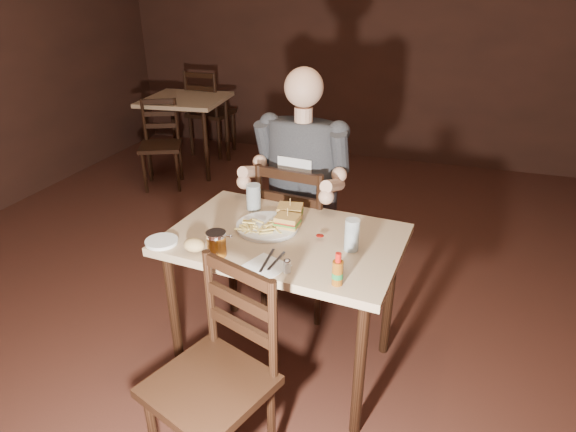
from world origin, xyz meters
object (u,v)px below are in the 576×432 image
(chair_far, at_px, (302,234))
(chair_near, at_px, (209,386))
(bg_chair_far, at_px, (211,113))
(glass_right, at_px, (352,235))
(main_table, at_px, (285,253))
(diner, at_px, (300,158))
(glass_left, at_px, (254,197))
(syrup_dispenser, at_px, (217,244))
(bg_table, at_px, (186,106))
(dinner_plate, at_px, (268,227))
(hot_sauce, at_px, (338,269))
(bg_chair_near, at_px, (160,146))
(side_plate, at_px, (162,242))

(chair_far, xyz_separation_m, chair_near, (-0.00, -1.24, -0.03))
(bg_chair_far, xyz_separation_m, glass_right, (2.26, -3.11, 0.36))
(main_table, height_order, glass_right, glass_right)
(diner, xyz_separation_m, glass_left, (-0.16, -0.29, -0.14))
(diner, relative_size, syrup_dispenser, 8.54)
(main_table, height_order, bg_table, same)
(main_table, height_order, chair_near, chair_near)
(bg_chair_far, xyz_separation_m, dinner_plate, (1.84, -3.04, 0.29))
(bg_chair_far, height_order, glass_right, bg_chair_far)
(glass_left, relative_size, syrup_dispenser, 1.23)
(chair_near, height_order, hot_sauce, hot_sauce)
(bg_table, relative_size, glass_left, 6.36)
(chair_near, relative_size, diner, 0.94)
(bg_chair_near, distance_m, side_plate, 2.67)
(bg_chair_near, relative_size, glass_left, 6.05)
(glass_right, bearing_deg, syrup_dispenser, -157.05)
(main_table, distance_m, chair_far, 0.60)
(main_table, relative_size, glass_left, 8.26)
(chair_far, height_order, bg_chair_near, chair_far)
(dinner_plate, bearing_deg, glass_right, -9.66)
(bg_table, bearing_deg, syrup_dispenser, -58.35)
(bg_chair_near, xyz_separation_m, hot_sauce, (2.27, -2.29, 0.42))
(chair_near, relative_size, bg_chair_far, 0.93)
(diner, bearing_deg, chair_near, -83.28)
(chair_near, xyz_separation_m, side_plate, (-0.43, 0.43, 0.33))
(bg_chair_near, bearing_deg, chair_near, -79.89)
(diner, height_order, glass_left, diner)
(chair_near, distance_m, glass_right, 0.86)
(main_table, distance_m, bg_chair_near, 2.78)
(main_table, bearing_deg, bg_chair_near, 134.50)
(dinner_plate, relative_size, syrup_dispenser, 2.63)
(bg_chair_far, height_order, diner, diner)
(glass_left, bearing_deg, chair_far, 63.10)
(dinner_plate, xyz_separation_m, syrup_dispenser, (-0.12, -0.30, 0.05))
(chair_near, bearing_deg, glass_left, 120.42)
(chair_near, distance_m, bg_chair_near, 3.25)
(chair_far, height_order, chair_near, chair_far)
(main_table, xyz_separation_m, chair_far, (-0.08, 0.56, -0.20))
(diner, relative_size, glass_right, 6.46)
(chair_far, relative_size, glass_right, 6.46)
(dinner_plate, bearing_deg, bg_table, 126.53)
(bg_table, height_order, bg_chair_far, bg_chair_far)
(hot_sauce, height_order, syrup_dispenser, hot_sauce)
(glass_left, bearing_deg, bg_chair_near, 134.08)
(bg_chair_far, relative_size, hot_sauce, 6.87)
(hot_sauce, bearing_deg, diner, 116.28)
(glass_right, distance_m, hot_sauce, 0.29)
(bg_table, bearing_deg, bg_chair_far, 90.00)
(chair_far, distance_m, diner, 0.50)
(bg_chair_near, height_order, hot_sauce, hot_sauce)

